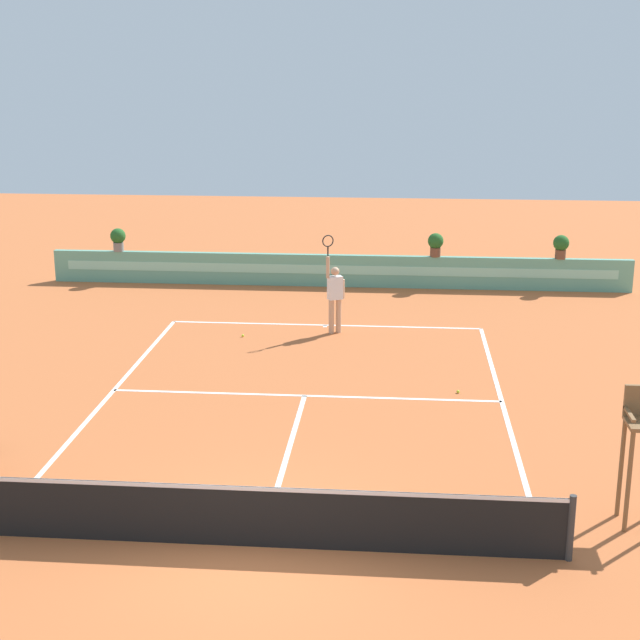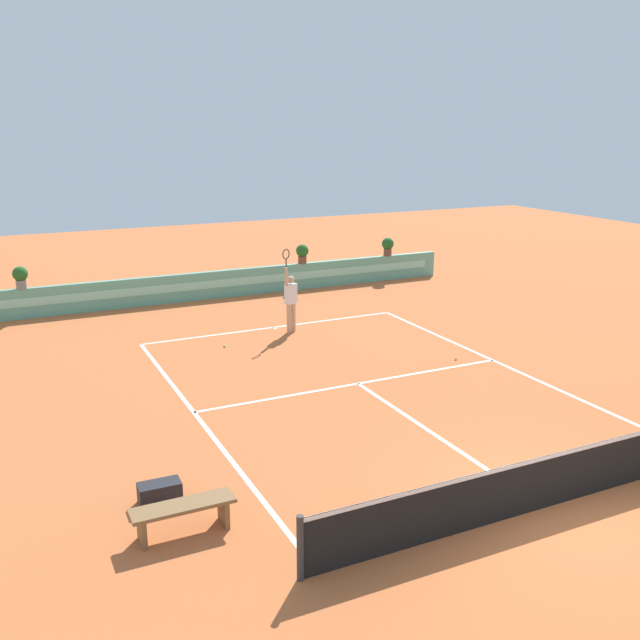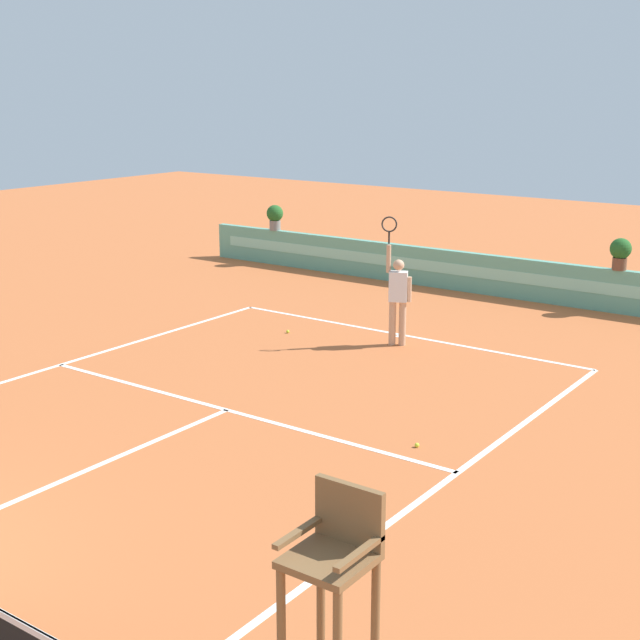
% 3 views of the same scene
% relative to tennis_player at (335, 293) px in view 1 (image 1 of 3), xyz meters
% --- Properties ---
extents(ground_plane, '(60.00, 60.00, 0.00)m').
position_rel_tennis_player_xyz_m(ground_plane, '(-0.30, -5.20, -1.05)').
color(ground_plane, '#BC6033').
extents(court_lines, '(8.32, 11.94, 0.01)m').
position_rel_tennis_player_xyz_m(court_lines, '(-0.30, -4.48, -1.05)').
color(court_lines, white).
rests_on(court_lines, ground).
extents(net, '(8.92, 0.10, 1.00)m').
position_rel_tennis_player_xyz_m(net, '(-0.30, -11.20, -0.54)').
color(net, '#333333').
rests_on(net, ground).
extents(back_wall_barrier, '(18.00, 0.21, 1.00)m').
position_rel_tennis_player_xyz_m(back_wall_barrier, '(-0.30, 5.19, -0.55)').
color(back_wall_barrier, '#60A88E').
rests_on(back_wall_barrier, ground).
extents(tennis_player, '(0.57, 0.36, 2.58)m').
position_rel_tennis_player_xyz_m(tennis_player, '(0.00, 0.00, 0.00)').
color(tennis_player, tan).
rests_on(tennis_player, ground).
extents(tennis_ball_near_baseline, '(0.07, 0.07, 0.07)m').
position_rel_tennis_player_xyz_m(tennis_ball_near_baseline, '(-2.31, -0.58, -1.02)').
color(tennis_ball_near_baseline, '#CCE033').
rests_on(tennis_ball_near_baseline, ground).
extents(tennis_ball_mid_court, '(0.07, 0.07, 0.07)m').
position_rel_tennis_player_xyz_m(tennis_ball_mid_court, '(2.94, -4.35, -1.02)').
color(tennis_ball_mid_court, '#CCE033').
rests_on(tennis_ball_mid_court, ground).
extents(potted_plant_right, '(0.48, 0.48, 0.72)m').
position_rel_tennis_player_xyz_m(potted_plant_right, '(2.72, 5.19, 0.36)').
color(potted_plant_right, brown).
rests_on(potted_plant_right, back_wall_barrier).
extents(potted_plant_far_left, '(0.48, 0.48, 0.72)m').
position_rel_tennis_player_xyz_m(potted_plant_far_left, '(-7.21, 5.19, 0.36)').
color(potted_plant_far_left, gray).
rests_on(potted_plant_far_left, back_wall_barrier).
extents(potted_plant_far_right, '(0.48, 0.48, 0.72)m').
position_rel_tennis_player_xyz_m(potted_plant_far_right, '(6.50, 5.19, 0.36)').
color(potted_plant_far_right, brown).
rests_on(potted_plant_far_right, back_wall_barrier).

